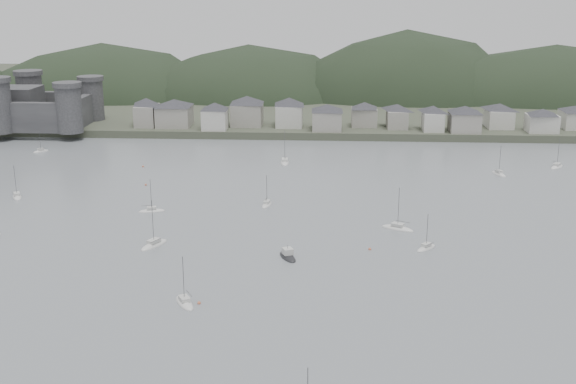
{
  "coord_description": "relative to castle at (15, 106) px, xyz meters",
  "views": [
    {
      "loc": [
        10.65,
        -109.61,
        59.35
      ],
      "look_at": [
        0.0,
        75.0,
        6.0
      ],
      "focal_mm": 44.74,
      "sensor_mm": 36.0,
      "label": 1
    }
  ],
  "objects": [
    {
      "name": "ground",
      "position": [
        120.0,
        -179.8,
        -10.96
      ],
      "size": [
        900.0,
        900.0,
        0.0
      ],
      "primitive_type": "plane",
      "color": "slate",
      "rests_on": "ground"
    },
    {
      "name": "castle",
      "position": [
        0.0,
        0.0,
        0.0
      ],
      "size": [
        66.0,
        43.0,
        20.0
      ],
      "color": "#323235",
      "rests_on": "far_shore_land"
    },
    {
      "name": "moored_fleet",
      "position": [
        111.9,
        -118.41,
        -10.79
      ],
      "size": [
        266.32,
        170.19,
        12.79
      ],
      "color": "silver",
      "rests_on": "ground"
    },
    {
      "name": "far_shore_land",
      "position": [
        120.0,
        115.2,
        -9.46
      ],
      "size": [
        900.0,
        250.0,
        3.0
      ],
      "primitive_type": "cube",
      "color": "#383D2D",
      "rests_on": "ground"
    },
    {
      "name": "mooring_buoys",
      "position": [
        111.98,
        -131.51,
        -10.81
      ],
      "size": [
        169.77,
        143.85,
        0.7
      ],
      "color": "#C56341",
      "rests_on": "ground"
    },
    {
      "name": "motor_launch_far",
      "position": [
        121.82,
        -137.6,
        -10.67
      ],
      "size": [
        5.5,
        7.96,
        3.8
      ],
      "rotation": [
        0.0,
        0.0,
        3.56
      ],
      "color": "black",
      "rests_on": "ground"
    },
    {
      "name": "waterfront_town",
      "position": [
        170.59,
        3.54,
        -2.3
      ],
      "size": [
        451.48,
        28.46,
        12.92
      ],
      "color": "gray",
      "rests_on": "far_shore_land"
    },
    {
      "name": "sailboat_lead",
      "position": [
        115.57,
        -47.73,
        -10.79
      ],
      "size": [
        3.52,
        9.25,
        12.4
      ],
      "rotation": [
        0.0,
        0.0,
        3.21
      ],
      "color": "silver",
      "rests_on": "ground"
    },
    {
      "name": "forested_ridge",
      "position": [
        124.83,
        89.6,
        -22.25
      ],
      "size": [
        851.55,
        103.94,
        102.57
      ],
      "color": "black",
      "rests_on": "ground"
    }
  ]
}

